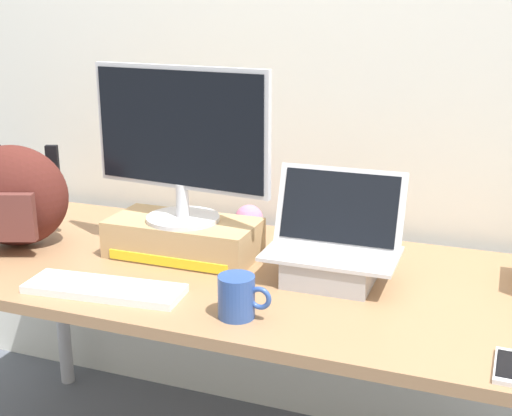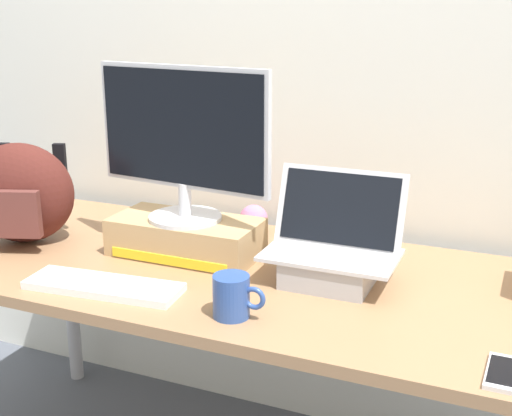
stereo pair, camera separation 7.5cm
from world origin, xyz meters
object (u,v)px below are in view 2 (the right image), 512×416
open_laptop (332,259)px  cell_phone (504,373)px  desktop_monitor (183,140)px  plush_toy (254,219)px  external_keyboard (104,286)px  coffee_mug (232,296)px  toner_box_yellow (186,237)px  messenger_backpack (21,194)px

open_laptop → cell_phone: (0.45, -0.32, -0.06)m
desktop_monitor → plush_toy: (0.10, 0.26, -0.29)m
external_keyboard → coffee_mug: (0.36, -0.01, 0.04)m
desktop_monitor → coffee_mug: size_ratio=4.24×
open_laptop → toner_box_yellow: bearing=176.5°
desktop_monitor → cell_phone: bearing=-14.9°
desktop_monitor → coffee_mug: bearing=-40.7°
external_keyboard → messenger_backpack: messenger_backpack is taller
desktop_monitor → messenger_backpack: 0.54m
open_laptop → plush_toy: open_laptop is taller
messenger_backpack → external_keyboard: bearing=-45.9°
coffee_mug → cell_phone: bearing=-2.7°
coffee_mug → open_laptop: bearing=63.3°
open_laptop → messenger_backpack: 0.95m
coffee_mug → cell_phone: (0.60, -0.03, -0.04)m
messenger_backpack → plush_toy: bearing=10.1°
external_keyboard → open_laptop: bearing=23.5°
desktop_monitor → open_laptop: (0.44, -0.02, -0.27)m
toner_box_yellow → external_keyboard: (-0.07, -0.31, -0.04)m
messenger_backpack → cell_phone: messenger_backpack is taller
open_laptop → coffee_mug: (-0.15, -0.29, -0.01)m
open_laptop → plush_toy: size_ratio=3.81×
desktop_monitor → coffee_mug: 0.52m
toner_box_yellow → open_laptop: open_laptop is taller
open_laptop → cell_phone: bearing=-35.8°
cell_phone → desktop_monitor: bearing=159.9°
external_keyboard → coffee_mug: 0.37m
desktop_monitor → external_keyboard: bearing=-96.5°
plush_toy → cell_phone: bearing=-37.2°
external_keyboard → cell_phone: size_ratio=2.93×
desktop_monitor → messenger_backpack: bearing=-163.2°
desktop_monitor → open_laptop: bearing=3.1°
toner_box_yellow → plush_toy: toner_box_yellow is taller
cell_phone → open_laptop: bearing=145.5°
desktop_monitor → messenger_backpack: desktop_monitor is taller
messenger_backpack → cell_phone: 1.42m
messenger_backpack → coffee_mug: size_ratio=2.87×
toner_box_yellow → external_keyboard: 0.32m
coffee_mug → plush_toy: size_ratio=1.43×
coffee_mug → plush_toy: 0.60m
messenger_backpack → toner_box_yellow: bearing=-9.3°
toner_box_yellow → open_laptop: (0.44, -0.02, 0.01)m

